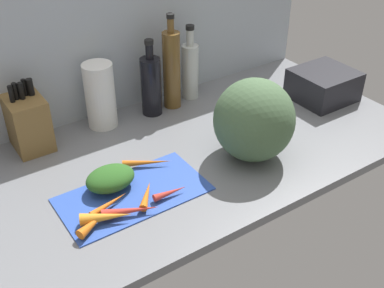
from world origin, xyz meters
TOP-DOWN VIEW (x-y plane):
  - ground_plane at (0.00, 0.00)cm, footprint 170.00×80.00cm
  - wall_back at (0.00, 38.50)cm, footprint 170.00×3.00cm
  - cutting_board at (-20.09, -11.47)cm, footprint 42.80×22.73cm
  - carrot_0 at (-11.85, -18.61)cm, footprint 10.53×2.74cm
  - carrot_1 at (-28.56, -13.34)cm, footprint 12.79×5.27cm
  - carrot_2 at (-35.63, -18.53)cm, footprint 10.53×6.82cm
  - carrot_3 at (-25.03, -19.44)cm, footprint 15.57×8.50cm
  - carrot_4 at (-18.05, -15.86)cm, footprint 9.24×10.70cm
  - carrot_5 at (-31.87, -18.48)cm, footprint 13.91×8.74cm
  - carrot_6 at (-10.10, -2.04)cm, footprint 14.56×9.14cm
  - carrot_greens_pile at (-24.19, -5.53)cm, footprint 14.68×11.29cm
  - winter_squash at (21.33, -15.02)cm, footprint 25.55×25.55cm
  - knife_block at (-35.90, 30.21)cm, footprint 11.44×15.81cm
  - paper_towel_roll at (-10.29, 29.50)cm, footprint 10.43×10.43cm
  - bottle_0 at (8.63, 27.18)cm, footprint 7.45×7.45cm
  - bottle_1 at (17.84, 27.75)cm, footprint 6.53×6.53cm
  - bottle_2 at (27.54, 30.10)cm, footprint 6.53×6.53cm
  - dish_rack at (69.63, -0.05)cm, footprint 22.30×20.61cm

SIDE VIEW (x-z plane):
  - ground_plane at x=0.00cm, z-range -3.00..0.00cm
  - cutting_board at x=-20.09cm, z-range 0.00..0.80cm
  - carrot_1 at x=-28.56cm, z-range 0.80..2.88cm
  - carrot_0 at x=-11.85cm, z-range 0.80..3.00cm
  - carrot_6 at x=-10.10cm, z-range 0.80..3.02cm
  - carrot_4 at x=-18.05cm, z-range 0.80..3.20cm
  - carrot_3 at x=-25.03cm, z-range 0.80..3.47cm
  - carrot_2 at x=-35.63cm, z-range 0.80..3.63cm
  - carrot_5 at x=-31.87cm, z-range 0.80..4.28cm
  - carrot_greens_pile at x=-24.19cm, z-range 0.80..7.01cm
  - dish_rack at x=69.63cm, z-range 0.00..11.56cm
  - knife_block at x=-35.90cm, z-range -2.46..20.98cm
  - bottle_0 at x=8.63cm, z-range -2.82..25.79cm
  - bottle_2 at x=27.54cm, z-range -2.92..26.20cm
  - paper_towel_roll at x=-10.29cm, z-range 0.00..23.40cm
  - winter_squash at x=21.33cm, z-range 0.00..26.54cm
  - bottle_1 at x=17.84cm, z-range -2.76..33.07cm
  - wall_back at x=0.00cm, z-range 0.00..60.00cm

